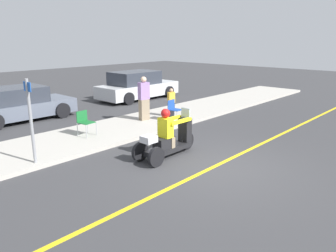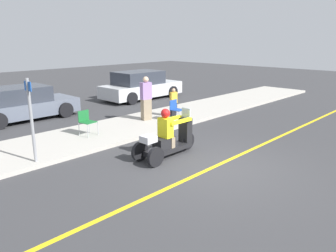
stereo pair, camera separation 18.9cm
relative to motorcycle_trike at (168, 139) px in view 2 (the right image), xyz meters
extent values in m
plane|color=#38383A|center=(0.26, -1.44, -0.50)|extent=(60.00, 60.00, 0.00)
cube|color=gold|center=(-0.01, -1.44, -0.50)|extent=(24.00, 0.12, 0.01)
cube|color=#B2ADA3|center=(0.26, 3.16, -0.44)|extent=(28.00, 2.80, 0.12)
cylinder|color=black|center=(0.84, 0.00, -0.24)|extent=(0.54, 0.10, 0.54)
cylinder|color=black|center=(-0.80, -0.31, -0.24)|extent=(0.54, 0.10, 0.54)
cylinder|color=black|center=(-0.80, 0.31, -0.24)|extent=(0.54, 0.10, 0.54)
cube|color=black|center=(-0.01, 0.00, -0.29)|extent=(1.51, 0.44, 0.13)
cube|color=black|center=(-0.16, 0.00, -0.06)|extent=(0.60, 0.34, 0.32)
cube|color=black|center=(0.74, 0.00, 0.07)|extent=(0.24, 0.34, 0.85)
cube|color=silver|center=(0.76, 0.00, 0.64)|extent=(0.03, 0.31, 0.30)
cube|color=silver|center=(-0.76, 0.00, 0.18)|extent=(0.36, 0.34, 0.18)
cube|color=yellow|center=(-0.11, 0.00, 0.37)|extent=(0.26, 0.38, 0.55)
sphere|color=red|center=(-0.11, 0.00, 0.77)|extent=(0.26, 0.26, 0.26)
cube|color=gray|center=(0.02, -0.12, -0.06)|extent=(0.14, 0.14, 0.32)
cube|color=gray|center=(0.02, 0.12, -0.06)|extent=(0.14, 0.14, 0.32)
cube|color=yellow|center=(0.31, -0.20, 0.51)|extent=(0.85, 0.09, 0.09)
cube|color=yellow|center=(0.31, 0.20, 0.51)|extent=(0.85, 0.09, 0.09)
cube|color=gray|center=(2.20, 3.32, 0.03)|extent=(0.41, 0.31, 0.84)
cube|color=#9972B2|center=(2.20, 3.32, 0.78)|extent=(0.45, 0.32, 0.66)
sphere|color=beige|center=(2.20, 3.32, 1.23)|extent=(0.23, 0.23, 0.23)
cube|color=black|center=(3.37, 2.93, -0.10)|extent=(0.29, 0.23, 0.57)
cube|color=gold|center=(3.37, 2.93, 0.41)|extent=(0.32, 0.24, 0.45)
sphere|color=tan|center=(3.37, 2.93, 0.71)|extent=(0.15, 0.15, 0.15)
cylinder|color=#A5A8AD|center=(2.71, 2.03, -0.16)|extent=(0.02, 0.02, 0.44)
cylinder|color=#A5A8AD|center=(3.15, 2.08, -0.16)|extent=(0.02, 0.02, 0.44)
cylinder|color=#A5A8AD|center=(2.67, 2.47, -0.16)|extent=(0.02, 0.02, 0.44)
cylinder|color=#A5A8AD|center=(3.10, 2.52, -0.16)|extent=(0.02, 0.02, 0.44)
cube|color=#1E479E|center=(2.91, 2.28, 0.07)|extent=(0.49, 0.49, 0.02)
cube|color=#1E479E|center=(2.88, 2.49, 0.25)|extent=(0.44, 0.07, 0.38)
cylinder|color=#A5A8AD|center=(-0.80, 2.88, -0.16)|extent=(0.02, 0.02, 0.44)
cylinder|color=#A5A8AD|center=(-0.36, 2.93, -0.16)|extent=(0.02, 0.02, 0.44)
cylinder|color=#A5A8AD|center=(-0.86, 3.31, -0.16)|extent=(0.02, 0.02, 0.44)
cylinder|color=#A5A8AD|center=(-0.42, 3.37, -0.16)|extent=(0.02, 0.02, 0.44)
cube|color=#19662D|center=(-0.61, 3.12, 0.07)|extent=(0.49, 0.49, 0.02)
cube|color=#19662D|center=(-0.64, 3.34, 0.25)|extent=(0.44, 0.08, 0.38)
cube|color=slate|center=(-0.93, 7.42, -0.04)|extent=(4.21, 1.84, 0.58)
cube|color=#2D333D|center=(-1.14, 7.42, 0.56)|extent=(2.31, 1.65, 0.62)
cylinder|color=black|center=(0.43, 6.50, -0.18)|extent=(0.64, 0.22, 0.64)
cylinder|color=black|center=(0.43, 8.34, -0.18)|extent=(0.64, 0.22, 0.64)
cube|color=silver|center=(5.71, 7.53, 0.01)|extent=(4.68, 1.88, 0.67)
cube|color=#2D333D|center=(5.48, 7.53, 0.69)|extent=(2.57, 1.69, 0.69)
cylinder|color=black|center=(7.23, 6.59, -0.18)|extent=(0.64, 0.22, 0.64)
cylinder|color=black|center=(7.23, 8.47, -0.18)|extent=(0.64, 0.22, 0.64)
cylinder|color=black|center=(4.19, 6.59, -0.18)|extent=(0.64, 0.22, 0.64)
cylinder|color=black|center=(4.19, 8.47, -0.18)|extent=(0.64, 0.22, 0.64)
cylinder|color=gray|center=(-2.96, 2.01, 0.72)|extent=(0.08, 0.08, 2.20)
cube|color=#1E51AD|center=(-2.96, 2.01, 1.62)|extent=(0.02, 0.36, 0.24)
camera|label=1|loc=(-6.52, -5.99, 2.76)|focal=35.00mm
camera|label=2|loc=(-6.39, -6.13, 2.76)|focal=35.00mm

